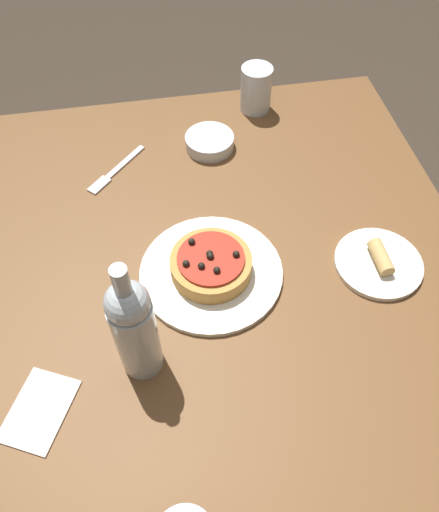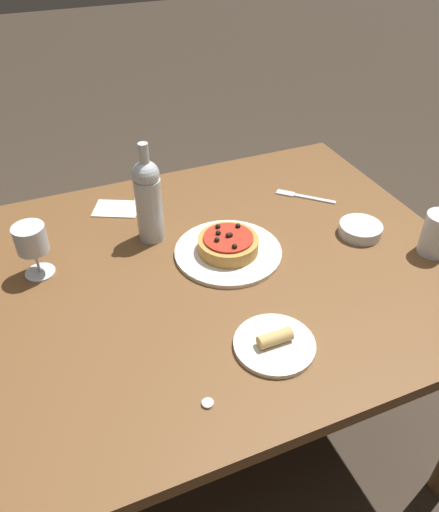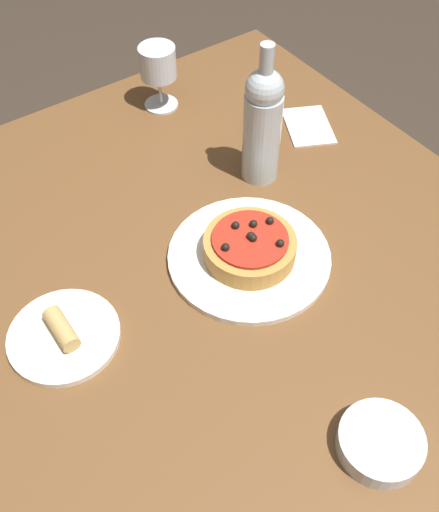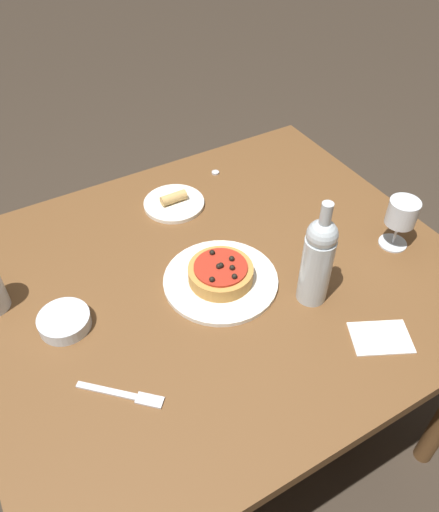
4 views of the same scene
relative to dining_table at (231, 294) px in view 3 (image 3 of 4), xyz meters
The scene contains 9 objects.
ground_plane 0.69m from the dining_table, ahead, with size 14.00×14.00×0.00m, color #382D23.
dining_table is the anchor object (origin of this frame).
dinner_plate 0.10m from the dining_table, 73.78° to the left, with size 0.29×0.29×0.01m.
pizza 0.13m from the dining_table, 73.93° to the left, with size 0.16×0.16×0.06m.
wine_glass 0.53m from the dining_table, 163.11° to the left, with size 0.08×0.08×0.14m.
wine_bottle 0.33m from the dining_table, 130.89° to the left, with size 0.07×0.07×0.29m.
side_bowl 0.41m from the dining_table, ahead, with size 0.12×0.12×0.03m.
side_plate 0.33m from the dining_table, 95.30° to the right, with size 0.18×0.18×0.04m.
paper_napkin 0.44m from the dining_table, 120.86° to the left, with size 0.16×0.14×0.00m.
Camera 3 is at (0.54, -0.41, 1.60)m, focal length 42.00 mm.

